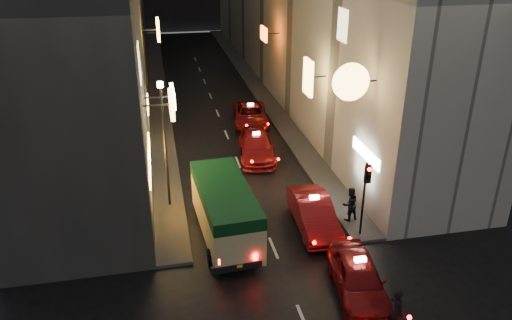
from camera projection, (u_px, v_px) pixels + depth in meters
sidewalk_left at (158, 88)px, 43.42m from camera, size 1.50×52.00×0.15m
sidewalk_right at (253, 82)px, 44.99m from camera, size 1.50×52.00×0.15m
minibus at (225, 206)px, 21.61m from camera, size 2.44×6.06×2.56m
taxi_near at (359, 275)px, 18.45m from camera, size 2.94×5.67×1.89m
taxi_second at (314, 211)px, 22.68m from camera, size 2.45×5.55×1.91m
taxi_third at (256, 144)px, 29.88m from camera, size 2.85×5.58×1.87m
taxi_far at (251, 114)px, 35.02m from camera, size 2.72×5.34×1.80m
pedestrian_crossing at (397, 308)px, 16.63m from camera, size 0.52×0.71×1.99m
pedestrian_sidewalk at (350, 202)px, 23.01m from camera, size 0.79×0.59×1.86m
traffic_light at (366, 184)px, 21.13m from camera, size 0.26×0.43×3.50m
lamp_post at (164, 137)px, 23.22m from camera, size 0.28×0.28×6.22m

